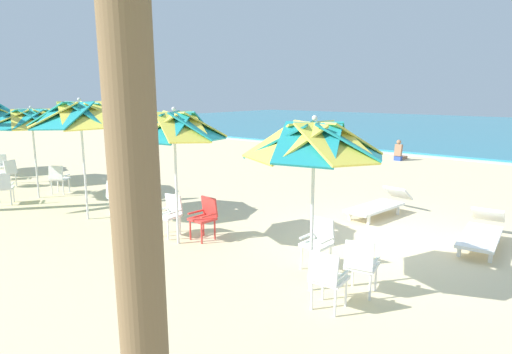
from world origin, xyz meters
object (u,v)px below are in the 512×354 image
Objects in this scene: palm_tree_1 at (135,155)px; beach_umbrella_3 at (32,119)px; beachgoer_seated at (400,154)px; sun_lounger_0 at (482,232)px; plastic_chair_6 at (59,177)px; plastic_chair_1 at (319,240)px; beach_umbrella_2 at (80,116)px; plastic_chair_9 at (8,172)px; plastic_chair_2 at (327,277)px; plastic_chair_4 at (205,216)px; beach_umbrella_0 at (314,142)px; beach_umbrella_1 at (174,127)px; plastic_chair_5 at (117,196)px; plastic_chair_10 at (0,165)px; plastic_chair_7 at (3,187)px; plastic_chair_0 at (361,263)px; sun_lounger_1 at (379,204)px; plastic_chair_3 at (170,212)px.

beach_umbrella_3 is at bearing 159.37° from palm_tree_1.
sun_lounger_0 is at bearing -60.65° from beachgoer_seated.
plastic_chair_1 is at bearing 0.53° from plastic_chair_6.
plastic_chair_6 is 11.26m from palm_tree_1.
beach_umbrella_2 is 5.60m from plastic_chair_9.
plastic_chair_9 is at bearing 176.56° from beach_umbrella_2.
plastic_chair_1 is 1.50m from plastic_chair_2.
plastic_chair_4 is at bearing -176.12° from plastic_chair_1.
beach_umbrella_2 reaches higher than beach_umbrella_0.
beach_umbrella_1 is 1.23× the size of sun_lounger_0.
beach_umbrella_0 is 6.16m from plastic_chair_5.
beach_umbrella_0 is 13.05m from plastic_chair_10.
plastic_chair_7 is (-6.16, -1.46, 0.00)m from plastic_chair_4.
beach_umbrella_2 is (-6.79, -0.45, 1.95)m from plastic_chair_0.
sun_lounger_1 is at bearing 105.98° from plastic_chair_2.
beachgoer_seated reaches higher than plastic_chair_7.
plastic_chair_0 is at bearing 6.66° from plastic_chair_7.
plastic_chair_2 is at bearing -101.24° from plastic_chair_0.
beach_umbrella_1 is 5.38m from sun_lounger_1.
beach_umbrella_1 is 5.59m from palm_tree_1.
plastic_chair_10 is (-12.55, -0.28, 0.00)m from plastic_chair_1.
plastic_chair_2 and plastic_chair_9 have the same top height.
sun_lounger_1 is at bearing 24.60° from plastic_chair_6.
beach_umbrella_0 is at bearing 1.09° from beach_umbrella_2.
palm_tree_1 is (4.63, -4.03, 2.08)m from plastic_chair_3.
plastic_chair_5 is at bearing -3.84° from plastic_chair_6.
plastic_chair_0 is at bearing -0.18° from plastic_chair_3.
plastic_chair_3 is at bearing 155.68° from beach_umbrella_1.
beach_umbrella_3 reaches higher than beachgoer_seated.
plastic_chair_5 and plastic_chair_9 have the same top height.
plastic_chair_0 and plastic_chair_3 have the same top height.
sun_lounger_1 is (5.24, 4.67, -2.16)m from beach_umbrella_2.
beach_umbrella_1 is 0.95× the size of beach_umbrella_2.
sun_lounger_1 is (8.21, 5.35, -0.22)m from plastic_chair_7.
plastic_chair_6 is (-6.25, 0.09, 0.00)m from plastic_chair_4.
beach_umbrella_2 is 7.92m from palm_tree_1.
plastic_chair_9 is at bearing -12.73° from plastic_chair_10.
plastic_chair_3 is at bearing 12.00° from plastic_chair_7.
beach_umbrella_3 is at bearing -161.32° from sun_lounger_0.
beach_umbrella_0 is at bearing 104.22° from palm_tree_1.
plastic_chair_4 and plastic_chair_10 have the same top height.
plastic_chair_5 is at bearing 174.90° from beach_umbrella_0.
beach_umbrella_2 is 3.29× the size of plastic_chair_5.
beach_umbrella_1 is 6.31m from sun_lounger_0.
beach_umbrella_3 reaches higher than plastic_chair_4.
beach_umbrella_0 is at bearing -5.41° from plastic_chair_3.
plastic_chair_0 is 1.00× the size of plastic_chair_1.
plastic_chair_1 is 9.04m from beach_umbrella_3.
plastic_chair_6 is 1.55m from plastic_chair_7.
plastic_chair_7 is 0.39× the size of sun_lounger_0.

